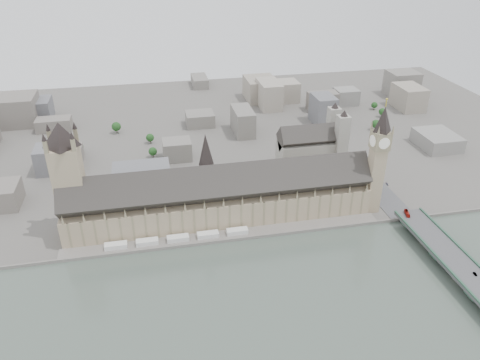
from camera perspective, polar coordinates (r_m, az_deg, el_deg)
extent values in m
plane|color=#595651|center=(403.58, -1.94, -6.33)|extent=(900.00, 900.00, 0.00)
cube|color=slate|center=(390.67, -1.56, -7.39)|extent=(600.00, 1.50, 3.00)
cube|color=slate|center=(396.96, -1.75, -6.82)|extent=(270.00, 15.00, 2.00)
cube|color=white|center=(393.69, -14.90, -7.74)|extent=(18.00, 7.00, 4.00)
cube|color=white|center=(392.16, -11.24, -7.41)|extent=(18.00, 7.00, 4.00)
cube|color=white|center=(392.23, -7.58, -7.06)|extent=(18.00, 7.00, 4.00)
cube|color=white|center=(393.88, -3.93, -6.67)|extent=(18.00, 7.00, 4.00)
cube|color=white|center=(397.11, -0.34, -6.27)|extent=(18.00, 7.00, 4.00)
cube|color=#9D886A|center=(413.17, -2.45, -3.35)|extent=(265.00, 40.00, 25.00)
cube|color=#2B2827|center=(401.67, -2.51, -0.62)|extent=(265.00, 40.73, 40.73)
cube|color=#9D886A|center=(434.29, 16.04, -0.03)|extent=(12.00, 12.00, 62.00)
cube|color=gray|center=(417.74, 16.75, 4.67)|extent=(14.00, 14.00, 16.00)
cylinder|color=white|center=(421.09, 17.62, 4.73)|extent=(0.60, 10.00, 10.00)
cylinder|color=white|center=(414.49, 15.86, 4.61)|extent=(0.60, 10.00, 10.00)
cylinder|color=white|center=(423.52, 16.32, 5.07)|extent=(10.00, 0.60, 10.00)
cylinder|color=white|center=(412.00, 17.19, 4.27)|extent=(10.00, 0.60, 10.00)
cone|color=black|center=(410.78, 17.12, 7.09)|extent=(17.00, 17.00, 22.00)
cylinder|color=gold|center=(406.14, 17.40, 8.92)|extent=(1.00, 1.00, 6.00)
sphere|color=gold|center=(405.05, 17.47, 9.39)|extent=(2.00, 2.00, 2.00)
cone|color=gray|center=(421.55, 17.37, 6.57)|extent=(2.40, 2.40, 8.00)
cone|color=gray|center=(415.60, 15.78, 6.49)|extent=(2.40, 2.40, 8.00)
cone|color=gray|center=(411.10, 18.19, 5.88)|extent=(2.40, 2.40, 8.00)
cone|color=gray|center=(405.00, 16.57, 5.79)|extent=(2.40, 2.40, 8.00)
cube|color=#9D886A|center=(406.76, -19.88, -1.27)|extent=(23.00, 23.00, 80.00)
cone|color=black|center=(385.78, -21.10, 5.18)|extent=(30.00, 30.00, 20.00)
cylinder|color=gray|center=(401.89, -4.08, 0.63)|extent=(12.00, 12.00, 20.00)
cone|color=black|center=(391.22, -4.20, 3.74)|extent=(13.00, 13.00, 28.00)
cube|color=#474749|center=(393.27, 24.82, -9.57)|extent=(25.00, 325.00, 10.25)
cube|color=gray|center=(498.61, 8.09, 2.89)|extent=(60.00, 28.00, 34.00)
cube|color=#2B2827|center=(489.56, 8.26, 5.21)|extent=(60.00, 28.28, 28.28)
cube|color=gray|center=(513.65, 11.16, 5.26)|extent=(12.00, 12.00, 64.00)
cube|color=gray|center=(493.57, 12.18, 4.16)|extent=(12.00, 12.00, 64.00)
imported|color=#AF1D14|center=(431.32, 19.70, -3.83)|extent=(5.31, 11.15, 3.03)
imported|color=gray|center=(382.15, 26.74, -10.19)|extent=(1.72, 4.04, 1.29)
imported|color=gray|center=(474.49, 17.50, -0.47)|extent=(2.36, 4.76, 1.33)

